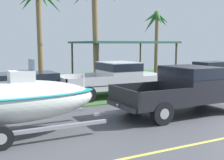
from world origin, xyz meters
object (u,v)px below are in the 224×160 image
Objects in this scene: carport_awning at (123,43)px; palm_tree_near_right at (40,6)px; boat_on_trailer at (13,101)px; palm_tree_near_left at (96,3)px; parked_sedan_far at (31,88)px; parked_sedan_near at (214,71)px; pickup_truck_towing at (189,87)px; parked_pickup_background at (118,77)px; palm_tree_mid at (157,26)px.

palm_tree_near_right is (-5.78, 0.78, 2.42)m from carport_awning.
boat_on_trailer is at bearing -108.25° from palm_tree_near_right.
palm_tree_near_left is 3.82m from palm_tree_near_right.
palm_tree_near_right is (1.99, 5.87, 4.51)m from parked_sedan_far.
parked_sedan_near is at bearing -22.03° from carport_awning.
pickup_truck_towing reaches higher than parked_sedan_far.
palm_tree_near_left is (4.87, 3.36, 4.56)m from parked_sedan_far.
carport_awning is at bearing 58.52° from parked_pickup_background.
boat_on_trailer is 11.45m from palm_tree_near_left.
parked_sedan_far is at bearing 134.57° from pickup_truck_towing.
carport_awning reaches higher than parked_pickup_background.
palm_tree_near_right is (-3.03, 10.97, 4.15)m from pickup_truck_towing.
parked_sedan_far is 0.70× the size of carport_awning.
boat_on_trailer is 13.96m from carport_awning.
carport_awning is (-6.51, 2.63, 2.09)m from parked_sedan_near.
boat_on_trailer is at bearing -180.00° from pickup_truck_towing.
parked_pickup_background is 6.94m from carport_awning.
palm_tree_near_right is 1.18× the size of palm_tree_mid.
parked_sedan_far is (-4.26, 0.65, -0.34)m from parked_pickup_background.
pickup_truck_towing is at bearing -74.54° from palm_tree_near_right.
carport_awning is at bearing 30.79° from palm_tree_near_left.
parked_sedan_near is 0.97× the size of parked_sedan_far.
parked_sedan_near is 0.68× the size of carport_awning.
boat_on_trailer is 1.09× the size of palm_tree_mid.
parked_sedan_far is at bearing -148.80° from palm_tree_mid.
palm_tree_mid is (-1.61, 5.22, 3.61)m from parked_sedan_near.
palm_tree_near_left reaches higher than parked_sedan_far.
parked_sedan_near and parked_sedan_far have the same top height.
palm_tree_near_left reaches higher than carport_awning.
palm_tree_near_right is at bearing 71.75° from boat_on_trailer.
parked_sedan_far is (1.63, 5.10, -0.38)m from boat_on_trailer.
boat_on_trailer is at bearing -154.61° from parked_sedan_near.
palm_tree_near_left is at bearing -151.04° from palm_tree_mid.
palm_tree_near_left reaches higher than boat_on_trailer.
palm_tree_near_left reaches higher than pickup_truck_towing.
boat_on_trailer is 1.36× the size of parked_sedan_near.
parked_sedan_far is 0.83× the size of palm_tree_mid.
carport_awning is at bearing -7.71° from palm_tree_near_right.
carport_awning is (7.77, 5.08, 2.09)m from parked_sedan_far.
palm_tree_near_left is at bearing 174.51° from parked_sedan_near.
parked_sedan_far is 0.67× the size of palm_tree_near_left.
parked_pickup_background is at bearing -70.77° from palm_tree_near_right.
boat_on_trailer is at bearing -107.68° from parked_sedan_far.
boat_on_trailer reaches higher than pickup_truck_towing.
palm_tree_near_right reaches higher than parked_sedan_near.
carport_awning reaches higher than boat_on_trailer.
palm_tree_near_right is at bearing 172.29° from carport_awning.
pickup_truck_towing is 1.24× the size of parked_sedan_near.
palm_tree_mid reaches higher than parked_pickup_background.
palm_tree_near_right reaches higher than parked_pickup_background.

